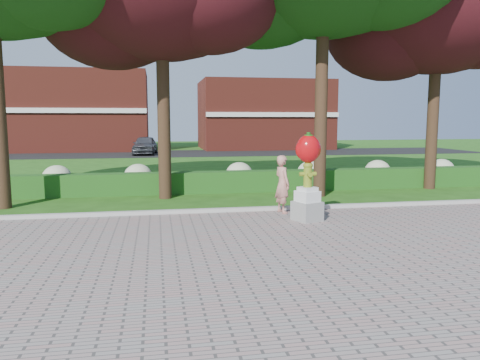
{
  "coord_description": "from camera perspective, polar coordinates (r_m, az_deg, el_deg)",
  "views": [
    {
      "loc": [
        -2.29,
        -10.46,
        2.74
      ],
      "look_at": [
        -0.23,
        1.0,
        1.24
      ],
      "focal_mm": 35.0,
      "sensor_mm": 36.0,
      "label": 1
    }
  ],
  "objects": [
    {
      "name": "curb",
      "position": [
        13.91,
        -0.54,
        -3.71
      ],
      "size": [
        40.0,
        0.18,
        0.15
      ],
      "primitive_type": "cube",
      "color": "#ADADA5",
      "rests_on": "ground"
    },
    {
      "name": "street",
      "position": [
        38.63,
        -6.78,
        3.24
      ],
      "size": [
        50.0,
        8.0,
        0.02
      ],
      "primitive_type": "cube",
      "color": "black",
      "rests_on": "ground"
    },
    {
      "name": "building_left",
      "position": [
        45.13,
        -20.23,
        7.87
      ],
      "size": [
        14.0,
        8.0,
        7.0
      ],
      "primitive_type": "cube",
      "color": "maroon",
      "rests_on": "ground"
    },
    {
      "name": "building_right",
      "position": [
        45.64,
        2.86,
        7.92
      ],
      "size": [
        12.0,
        8.0,
        6.4
      ],
      "primitive_type": "cube",
      "color": "maroon",
      "rests_on": "ground"
    },
    {
      "name": "ground",
      "position": [
        11.05,
        2.09,
        -7.02
      ],
      "size": [
        100.0,
        100.0,
        0.0
      ],
      "primitive_type": "plane",
      "color": "#225014",
      "rests_on": "ground"
    },
    {
      "name": "hydrant_sculpture",
      "position": [
        12.62,
        8.26,
        0.7
      ],
      "size": [
        0.84,
        0.84,
        2.38
      ],
      "rotation": [
        0.0,
        0.0,
        0.39
      ],
      "color": "gray",
      "rests_on": "walkway"
    },
    {
      "name": "walkway",
      "position": [
        7.38,
        8.92,
        -14.41
      ],
      "size": [
        40.0,
        14.0,
        0.04
      ],
      "primitive_type": "cube",
      "color": "gray",
      "rests_on": "ground"
    },
    {
      "name": "tree_far_right",
      "position": [
        20.55,
        22.67,
        18.66
      ],
      "size": [
        7.88,
        6.72,
        10.21
      ],
      "color": "black",
      "rests_on": "ground"
    },
    {
      "name": "woman",
      "position": [
        13.68,
        5.18,
        -0.5
      ],
      "size": [
        0.55,
        0.7,
        1.69
      ],
      "primitive_type": "imported",
      "rotation": [
        0.0,
        0.0,
        1.84
      ],
      "color": "tan",
      "rests_on": "walkway"
    },
    {
      "name": "hydrangea_row",
      "position": [
        18.81,
        -1.38,
        0.65
      ],
      "size": [
        20.1,
        1.1,
        0.99
      ],
      "color": "#BBC395",
      "rests_on": "ground"
    },
    {
      "name": "lawn_hedge",
      "position": [
        17.77,
        -2.71,
        -0.24
      ],
      "size": [
        24.0,
        0.7,
        0.8
      ],
      "primitive_type": "cube",
      "color": "#234E16",
      "rests_on": "ground"
    },
    {
      "name": "parked_car",
      "position": [
        38.03,
        -11.52,
        4.21
      ],
      "size": [
        2.06,
        4.43,
        1.47
      ],
      "primitive_type": "imported",
      "rotation": [
        0.0,
        0.0,
        -0.08
      ],
      "color": "#3E3F45",
      "rests_on": "street"
    }
  ]
}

